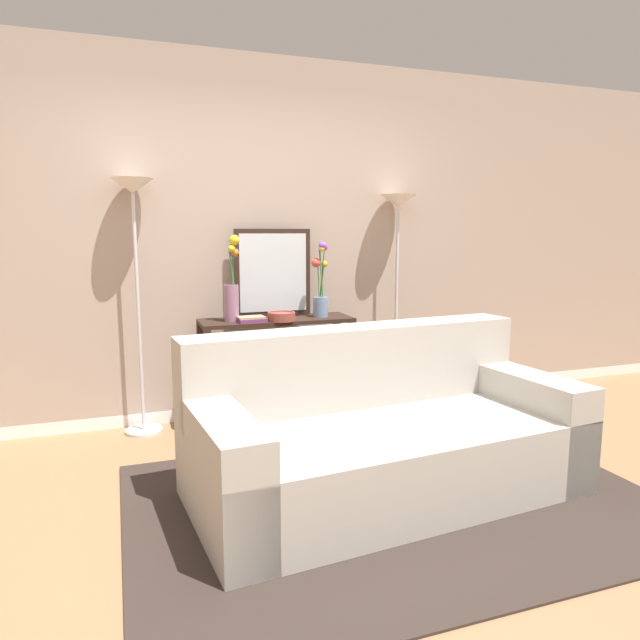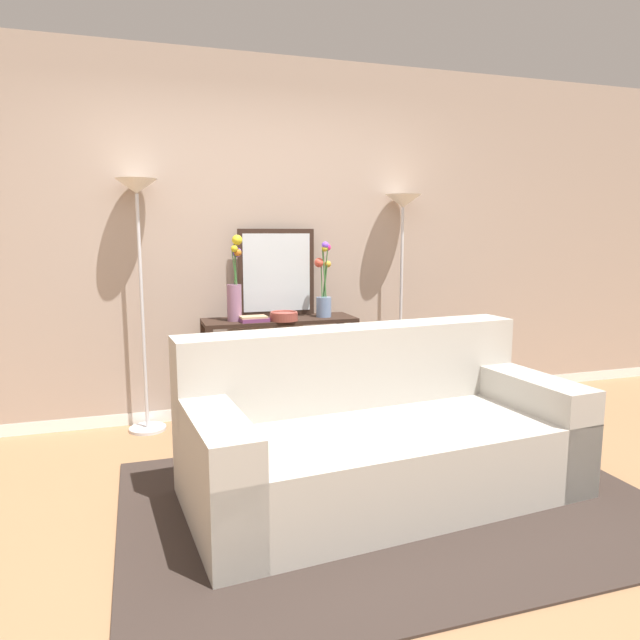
{
  "view_description": "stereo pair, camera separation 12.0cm",
  "coord_description": "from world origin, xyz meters",
  "px_view_note": "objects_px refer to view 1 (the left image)",
  "views": [
    {
      "loc": [
        -0.86,
        -2.47,
        1.42
      ],
      "look_at": [
        0.34,
        0.9,
        0.87
      ],
      "focal_mm": 32.26,
      "sensor_mm": 36.0,
      "label": 1
    },
    {
      "loc": [
        -0.75,
        -2.51,
        1.42
      ],
      "look_at": [
        0.34,
        0.9,
        0.87
      ],
      "focal_mm": 32.26,
      "sensor_mm": 36.0,
      "label": 2
    }
  ],
  "objects_px": {
    "wall_mirror": "(273,273)",
    "book_stack": "(251,319)",
    "vase_tall_flowers": "(232,288)",
    "couch": "(381,437)",
    "fruit_bowl": "(281,316)",
    "book_row_under_console": "(245,417)",
    "vase_short_flowers": "(320,291)",
    "floor_lamp_left": "(135,235)",
    "floor_lamp_right": "(397,241)",
    "console_table": "(277,352)"
  },
  "relations": [
    {
      "from": "vase_short_flowers",
      "to": "book_stack",
      "type": "relative_size",
      "value": 2.67
    },
    {
      "from": "wall_mirror",
      "to": "vase_short_flowers",
      "type": "distance_m",
      "value": 0.39
    },
    {
      "from": "vase_tall_flowers",
      "to": "fruit_bowl",
      "type": "bearing_deg",
      "value": -16.02
    },
    {
      "from": "fruit_bowl",
      "to": "couch",
      "type": "bearing_deg",
      "value": -79.59
    },
    {
      "from": "floor_lamp_right",
      "to": "wall_mirror",
      "type": "relative_size",
      "value": 2.61
    },
    {
      "from": "vase_tall_flowers",
      "to": "floor_lamp_right",
      "type": "bearing_deg",
      "value": 4.65
    },
    {
      "from": "couch",
      "to": "console_table",
      "type": "bearing_deg",
      "value": 99.7
    },
    {
      "from": "floor_lamp_left",
      "to": "floor_lamp_right",
      "type": "bearing_deg",
      "value": -0.0
    },
    {
      "from": "wall_mirror",
      "to": "fruit_bowl",
      "type": "relative_size",
      "value": 3.26
    },
    {
      "from": "fruit_bowl",
      "to": "book_stack",
      "type": "distance_m",
      "value": 0.22
    },
    {
      "from": "floor_lamp_left",
      "to": "wall_mirror",
      "type": "distance_m",
      "value": 1.03
    },
    {
      "from": "wall_mirror",
      "to": "vase_short_flowers",
      "type": "relative_size",
      "value": 1.17
    },
    {
      "from": "floor_lamp_left",
      "to": "vase_tall_flowers",
      "type": "relative_size",
      "value": 2.9
    },
    {
      "from": "book_row_under_console",
      "to": "floor_lamp_left",
      "type": "bearing_deg",
      "value": 172.88
    },
    {
      "from": "vase_tall_flowers",
      "to": "book_stack",
      "type": "height_order",
      "value": "vase_tall_flowers"
    },
    {
      "from": "floor_lamp_right",
      "to": "floor_lamp_left",
      "type": "bearing_deg",
      "value": 180.0
    },
    {
      "from": "couch",
      "to": "book_stack",
      "type": "bearing_deg",
      "value": 109.7
    },
    {
      "from": "console_table",
      "to": "floor_lamp_right",
      "type": "xyz_separation_m",
      "value": [
        1.03,
        0.09,
        0.81
      ]
    },
    {
      "from": "console_table",
      "to": "vase_short_flowers",
      "type": "xyz_separation_m",
      "value": [
        0.34,
        -0.03,
        0.44
      ]
    },
    {
      "from": "floor_lamp_left",
      "to": "book_row_under_console",
      "type": "xyz_separation_m",
      "value": [
        0.72,
        -0.09,
        -1.34
      ]
    },
    {
      "from": "book_row_under_console",
      "to": "wall_mirror",
      "type": "bearing_deg",
      "value": 30.08
    },
    {
      "from": "fruit_bowl",
      "to": "console_table",
      "type": "bearing_deg",
      "value": 92.15
    },
    {
      "from": "wall_mirror",
      "to": "console_table",
      "type": "bearing_deg",
      "value": -96.89
    },
    {
      "from": "couch",
      "to": "floor_lamp_left",
      "type": "height_order",
      "value": "floor_lamp_left"
    },
    {
      "from": "vase_tall_flowers",
      "to": "book_stack",
      "type": "xyz_separation_m",
      "value": [
        0.12,
        -0.08,
        -0.22
      ]
    },
    {
      "from": "couch",
      "to": "vase_tall_flowers",
      "type": "bearing_deg",
      "value": 113.06
    },
    {
      "from": "vase_short_flowers",
      "to": "fruit_bowl",
      "type": "height_order",
      "value": "vase_short_flowers"
    },
    {
      "from": "wall_mirror",
      "to": "vase_short_flowers",
      "type": "bearing_deg",
      "value": -30.1
    },
    {
      "from": "floor_lamp_right",
      "to": "book_row_under_console",
      "type": "distance_m",
      "value": 1.82
    },
    {
      "from": "fruit_bowl",
      "to": "vase_tall_flowers",
      "type": "bearing_deg",
      "value": 163.98
    },
    {
      "from": "vase_tall_flowers",
      "to": "book_row_under_console",
      "type": "bearing_deg",
      "value": 14.24
    },
    {
      "from": "wall_mirror",
      "to": "book_stack",
      "type": "bearing_deg",
      "value": -132.0
    },
    {
      "from": "fruit_bowl",
      "to": "wall_mirror",
      "type": "bearing_deg",
      "value": 86.98
    },
    {
      "from": "floor_lamp_left",
      "to": "fruit_bowl",
      "type": "bearing_deg",
      "value": -11.99
    },
    {
      "from": "console_table",
      "to": "floor_lamp_left",
      "type": "distance_m",
      "value": 1.3
    },
    {
      "from": "console_table",
      "to": "vase_tall_flowers",
      "type": "relative_size",
      "value": 1.83
    },
    {
      "from": "vase_tall_flowers",
      "to": "vase_short_flowers",
      "type": "distance_m",
      "value": 0.67
    },
    {
      "from": "console_table",
      "to": "vase_short_flowers",
      "type": "height_order",
      "value": "vase_short_flowers"
    },
    {
      "from": "book_stack",
      "to": "wall_mirror",
      "type": "bearing_deg",
      "value": 48.0
    },
    {
      "from": "console_table",
      "to": "fruit_bowl",
      "type": "xyz_separation_m",
      "value": [
        0.0,
        -0.12,
        0.28
      ]
    },
    {
      "from": "couch",
      "to": "fruit_bowl",
      "type": "xyz_separation_m",
      "value": [
        -0.22,
        1.21,
        0.52
      ]
    },
    {
      "from": "book_stack",
      "to": "fruit_bowl",
      "type": "bearing_deg",
      "value": -3.93
    },
    {
      "from": "floor_lamp_left",
      "to": "wall_mirror",
      "type": "bearing_deg",
      "value": 3.73
    },
    {
      "from": "wall_mirror",
      "to": "vase_tall_flowers",
      "type": "xyz_separation_m",
      "value": [
        -0.35,
        -0.18,
        -0.09
      ]
    },
    {
      "from": "vase_tall_flowers",
      "to": "fruit_bowl",
      "type": "relative_size",
      "value": 3.04
    },
    {
      "from": "book_stack",
      "to": "book_row_under_console",
      "type": "xyz_separation_m",
      "value": [
        -0.04,
        0.1,
        -0.75
      ]
    },
    {
      "from": "book_stack",
      "to": "floor_lamp_left",
      "type": "bearing_deg",
      "value": 165.78
    },
    {
      "from": "wall_mirror",
      "to": "book_stack",
      "type": "height_order",
      "value": "wall_mirror"
    },
    {
      "from": "console_table",
      "to": "floor_lamp_left",
      "type": "relative_size",
      "value": 0.63
    },
    {
      "from": "vase_tall_flowers",
      "to": "wall_mirror",
      "type": "bearing_deg",
      "value": 26.7
    }
  ]
}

